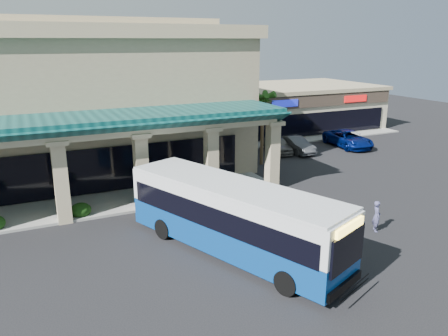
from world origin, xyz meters
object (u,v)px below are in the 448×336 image
car_gray (348,139)px  car_white (295,145)px  transit_bus (233,219)px  car_silver (278,145)px  pedestrian (377,216)px

car_gray → car_white: bearing=-176.8°
transit_bus → car_white: size_ratio=2.76×
car_gray → car_silver: bearing=178.2°
transit_bus → car_gray: transit_bus is taller
transit_bus → pedestrian: bearing=-29.6°
car_silver → car_gray: 7.34m
car_gray → pedestrian: bearing=-120.2°
pedestrian → car_gray: bearing=-8.6°
car_silver → car_white: size_ratio=0.96×
pedestrian → car_white: 17.18m
transit_bus → car_gray: 24.65m
car_silver → car_white: bearing=-14.5°
car_silver → transit_bus: bearing=-116.2°
transit_bus → car_silver: transit_bus is taller
transit_bus → pedestrian: 8.17m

